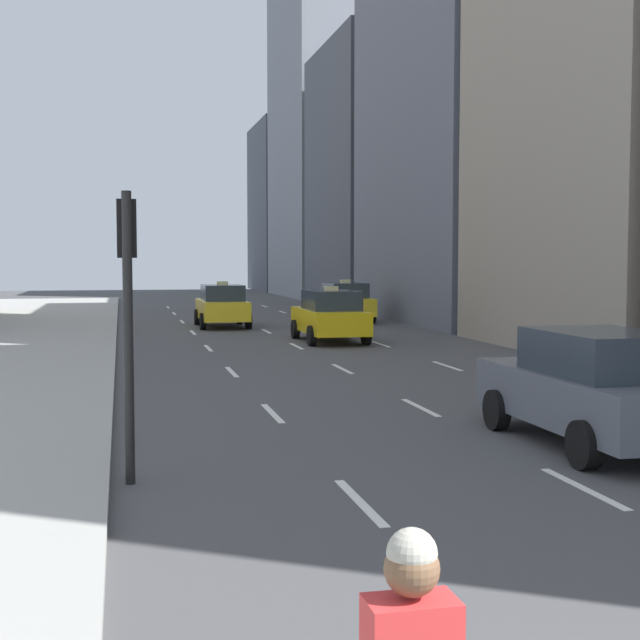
% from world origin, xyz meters
% --- Properties ---
extents(lane_markings, '(5.72, 56.00, 0.01)m').
position_xyz_m(lane_markings, '(2.60, 23.00, 0.01)').
color(lane_markings, white).
rests_on(lane_markings, ground).
extents(building_row_right, '(6.00, 83.22, 31.70)m').
position_xyz_m(building_row_right, '(12.00, 39.00, 10.94)').
color(building_row_right, gray).
rests_on(building_row_right, ground).
extents(taxi_lead, '(2.02, 4.40, 1.87)m').
position_xyz_m(taxi_lead, '(1.20, 34.62, 0.88)').
color(taxi_lead, yellow).
rests_on(taxi_lead, ground).
extents(taxi_second, '(2.02, 4.40, 1.87)m').
position_xyz_m(taxi_second, '(4.00, 27.31, 0.88)').
color(taxi_second, yellow).
rests_on(taxi_second, ground).
extents(taxi_third, '(2.02, 4.40, 1.87)m').
position_xyz_m(taxi_third, '(6.80, 36.42, 0.88)').
color(taxi_third, yellow).
rests_on(taxi_third, ground).
extents(sedan_black_near, '(2.02, 4.51, 1.73)m').
position_xyz_m(sedan_black_near, '(4.00, 10.21, 0.88)').
color(sedan_black_near, '#565B66').
rests_on(sedan_black_near, ground).
extents(traffic_light_pole, '(0.24, 0.42, 3.60)m').
position_xyz_m(traffic_light_pole, '(-2.75, 9.53, 2.41)').
color(traffic_light_pole, black).
rests_on(traffic_light_pole, ground).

